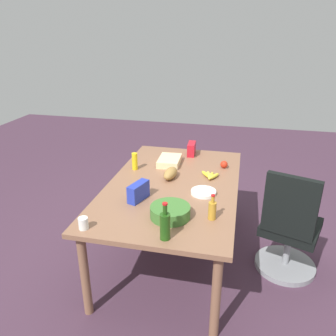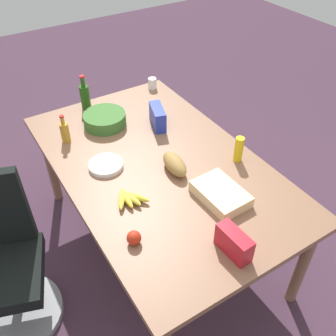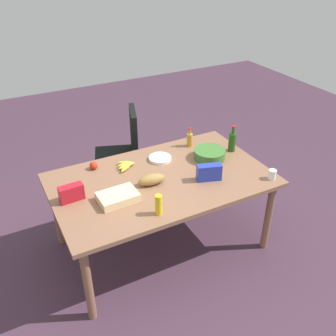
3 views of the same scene
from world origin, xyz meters
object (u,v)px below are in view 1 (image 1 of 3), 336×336
at_px(conference_table, 173,191).
at_px(paper_plate_stack, 204,192).
at_px(apple_red, 224,164).
at_px(bread_loaf, 170,173).
at_px(salad_bowl, 170,212).
at_px(chip_bag_blue, 138,192).
at_px(sheet_cake, 169,161).
at_px(paper_cup, 83,223).
at_px(mustard_bottle, 135,161).
at_px(wine_bottle, 165,225).
at_px(office_chair, 289,235).
at_px(dressing_bottle, 212,210).
at_px(banana_bunch, 210,175).
at_px(chip_bag_red, 192,149).

bearing_deg(conference_table, paper_plate_stack, -114.77).
bearing_deg(apple_red, bread_loaf, 127.41).
bearing_deg(apple_red, salad_bowl, 162.79).
bearing_deg(conference_table, chip_bag_blue, 149.37).
distance_m(apple_red, sheet_cake, 0.57).
relative_size(conference_table, paper_cup, 21.72).
xyz_separation_m(paper_plate_stack, mustard_bottle, (0.39, 0.75, 0.07)).
bearing_deg(paper_plate_stack, conference_table, 65.23).
distance_m(conference_table, paper_plate_stack, 0.34).
bearing_deg(wine_bottle, conference_table, 8.46).
xyz_separation_m(conference_table, salad_bowl, (-0.58, -0.10, 0.12)).
height_order(apple_red, chip_bag_blue, chip_bag_blue).
height_order(office_chair, dressing_bottle, office_chair).
height_order(banana_bunch, bread_loaf, bread_loaf).
distance_m(mustard_bottle, paper_cup, 1.13).
distance_m(conference_table, chip_bag_red, 0.81).
bearing_deg(paper_cup, chip_bag_red, -17.05).
xyz_separation_m(mustard_bottle, chip_bag_blue, (-0.62, -0.23, -0.01)).
bearing_deg(chip_bag_red, chip_bag_blue, 167.37).
relative_size(conference_table, banana_bunch, 9.89).
relative_size(wine_bottle, sheet_cake, 0.87).
bearing_deg(conference_table, mustard_bottle, 61.07).
height_order(mustard_bottle, apple_red, mustard_bottle).
xyz_separation_m(office_chair, chip_bag_red, (0.82, 1.03, 0.46)).
bearing_deg(paper_plate_stack, salad_bowl, 155.77).
xyz_separation_m(wine_bottle, sheet_cake, (1.33, 0.27, -0.07)).
xyz_separation_m(mustard_bottle, paper_cup, (-1.13, 0.02, -0.04)).
xyz_separation_m(paper_plate_stack, dressing_bottle, (-0.40, -0.11, 0.06)).
bearing_deg(chip_bag_blue, paper_cup, 153.66).
height_order(wine_bottle, chip_bag_blue, wine_bottle).
bearing_deg(wine_bottle, chip_bag_blue, 34.75).
height_order(salad_bowl, banana_bunch, salad_bowl).
relative_size(salad_bowl, dressing_bottle, 1.49).
bearing_deg(chip_bag_red, paper_cup, 162.95).
xyz_separation_m(dressing_bottle, paper_cup, (-0.34, 0.89, -0.03)).
bearing_deg(office_chair, paper_plate_stack, 99.09).
bearing_deg(paper_plate_stack, apple_red, -11.91).
height_order(mustard_bottle, paper_cup, mustard_bottle).
bearing_deg(wine_bottle, office_chair, -48.06).
relative_size(chip_bag_blue, paper_cup, 2.44).
bearing_deg(banana_bunch, mustard_bottle, 87.07).
relative_size(conference_table, paper_plate_stack, 8.89).
height_order(conference_table, sheet_cake, sheet_cake).
distance_m(chip_bag_red, paper_cup, 1.76).
bearing_deg(sheet_cake, conference_table, -163.58).
bearing_deg(dressing_bottle, conference_table, 37.57).
bearing_deg(paper_cup, sheet_cake, -13.86).
bearing_deg(chip_bag_blue, bread_loaf, -18.94).
xyz_separation_m(apple_red, banana_bunch, (-0.28, 0.12, -0.01)).
bearing_deg(chip_bag_blue, wine_bottle, -145.25).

